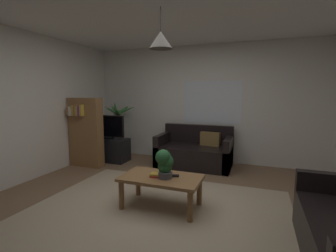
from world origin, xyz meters
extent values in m
cube|color=brown|center=(0.00, 0.00, -0.01)|extent=(5.01, 4.97, 0.02)
cube|color=tan|center=(0.00, -0.20, 0.00)|extent=(3.25, 2.73, 0.01)
cube|color=silver|center=(0.00, 2.51, 1.26)|extent=(5.13, 0.06, 2.52)
cube|color=silver|center=(-2.53, 0.00, 1.26)|extent=(0.06, 4.97, 2.52)
cube|color=white|center=(0.00, 0.00, 2.53)|extent=(5.01, 4.97, 0.02)
cube|color=white|center=(0.20, 2.48, 1.30)|extent=(1.25, 0.01, 0.91)
cube|color=black|center=(-0.05, 1.97, 0.21)|extent=(1.49, 0.82, 0.42)
cube|color=black|center=(-0.05, 2.32, 0.62)|extent=(1.49, 0.12, 0.40)
cube|color=black|center=(-0.74, 1.97, 0.32)|extent=(0.12, 0.82, 0.64)
cube|color=black|center=(0.63, 1.97, 0.32)|extent=(0.12, 0.82, 0.64)
cube|color=brown|center=(0.24, 2.14, 0.56)|extent=(0.41, 0.17, 0.28)
cube|color=olive|center=(0.00, 0.05, 0.40)|extent=(1.04, 0.59, 0.04)
cylinder|color=olive|center=(-0.46, -0.19, 0.19)|extent=(0.07, 0.07, 0.38)
cylinder|color=olive|center=(0.46, -0.19, 0.19)|extent=(0.07, 0.07, 0.38)
cylinder|color=olive|center=(-0.46, 0.28, 0.19)|extent=(0.07, 0.07, 0.38)
cylinder|color=olive|center=(0.46, 0.28, 0.19)|extent=(0.07, 0.07, 0.38)
cube|color=#B22D2D|center=(-0.05, 0.01, 0.43)|extent=(0.17, 0.13, 0.02)
cube|color=gold|center=(-0.05, 0.02, 0.45)|extent=(0.17, 0.14, 0.02)
cube|color=black|center=(0.14, 0.11, 0.43)|extent=(0.17, 0.09, 0.02)
cylinder|color=#4C4C51|center=(0.07, 0.01, 0.46)|extent=(0.18, 0.18, 0.08)
sphere|color=#235B2D|center=(0.06, 0.04, 0.56)|extent=(0.19, 0.19, 0.19)
sphere|color=#235B2D|center=(0.07, 0.04, 0.63)|extent=(0.20, 0.20, 0.20)
sphere|color=#235B2D|center=(0.04, 0.01, 0.69)|extent=(0.20, 0.20, 0.20)
cube|color=black|center=(-1.95, 1.73, 0.25)|extent=(0.90, 0.44, 0.50)
cube|color=black|center=(-1.95, 1.71, 0.78)|extent=(0.83, 0.05, 0.47)
cube|color=black|center=(-1.95, 1.69, 0.78)|extent=(0.79, 0.00, 0.43)
cube|color=black|center=(-1.95, 1.71, 0.52)|extent=(0.24, 0.16, 0.04)
cylinder|color=#4C4C51|center=(-1.98, 2.22, 0.15)|extent=(0.32, 0.32, 0.30)
cylinder|color=brown|center=(-1.98, 2.22, 0.67)|extent=(0.05, 0.05, 0.73)
cone|color=#3D7F3D|center=(-1.75, 2.22, 1.11)|extent=(0.49, 0.11, 0.24)
cone|color=#3D7F3D|center=(-1.90, 2.39, 1.11)|extent=(0.24, 0.41, 0.31)
cone|color=#3D7F3D|center=(-2.15, 2.37, 1.15)|extent=(0.39, 0.41, 0.38)
cone|color=#3D7F3D|center=(-2.13, 2.14, 1.10)|extent=(0.36, 0.27, 0.27)
cone|color=#3D7F3D|center=(-1.90, 1.98, 1.13)|extent=(0.22, 0.53, 0.33)
cube|color=olive|center=(-2.13, 1.23, 0.70)|extent=(0.70, 0.22, 1.40)
cube|color=#99663F|center=(-2.41, 1.11, 1.13)|extent=(0.05, 0.16, 0.17)
cube|color=beige|center=(-2.36, 1.11, 1.14)|extent=(0.03, 0.16, 0.19)
cube|color=beige|center=(-2.33, 1.11, 1.13)|extent=(0.03, 0.16, 0.16)
cube|color=gold|center=(-2.28, 1.11, 1.15)|extent=(0.04, 0.16, 0.21)
cube|color=#99663F|center=(-2.24, 1.11, 1.16)|extent=(0.04, 0.16, 0.23)
cube|color=gold|center=(-2.19, 1.11, 1.15)|extent=(0.05, 0.16, 0.19)
cube|color=#72387F|center=(-2.14, 1.11, 1.15)|extent=(0.05, 0.16, 0.20)
cube|color=gold|center=(-2.09, 1.11, 1.16)|extent=(0.04, 0.16, 0.22)
cylinder|color=black|center=(0.00, 0.05, 2.38)|extent=(0.01, 0.01, 0.28)
cone|color=#4C4742|center=(0.00, 0.05, 2.13)|extent=(0.29, 0.29, 0.21)
camera|label=1|loc=(1.15, -2.80, 1.49)|focal=26.20mm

